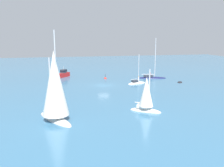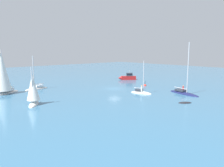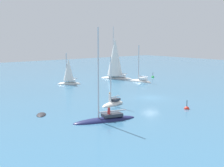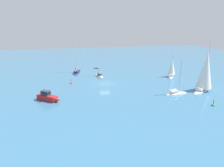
% 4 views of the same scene
% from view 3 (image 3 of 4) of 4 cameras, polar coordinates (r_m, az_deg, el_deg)
% --- Properties ---
extents(ground_plane, '(160.00, 160.00, 0.00)m').
position_cam_3_polar(ground_plane, '(50.74, 6.80, -2.49)').
color(ground_plane, teal).
extents(ketch, '(4.54, 3.68, 6.71)m').
position_cam_3_polar(ketch, '(64.62, -7.60, 1.78)').
color(ketch, silver).
rests_on(ketch, ground).
extents(sailboat, '(4.80, 2.56, 7.19)m').
position_cam_3_polar(sailboat, '(45.31, 0.14, -3.56)').
color(sailboat, silver).
rests_on(sailboat, ground).
extents(sailboat_1, '(1.93, 5.62, 8.11)m').
position_cam_3_polar(sailboat_1, '(68.12, 5.04, 0.48)').
color(sailboat_1, silver).
rests_on(sailboat_1, ground).
extents(ketch_1, '(5.19, 7.47, 11.97)m').
position_cam_3_polar(ketch_1, '(72.60, 0.56, 4.24)').
color(ketch_1, silver).
rests_on(ketch_1, ground).
extents(rib, '(2.24, 2.61, 0.37)m').
position_cam_3_polar(rib, '(40.45, -12.31, -5.42)').
color(rib, black).
rests_on(rib, ground).
extents(ketch_2, '(7.78, 3.54, 10.84)m').
position_cam_3_polar(ketch_2, '(36.90, -1.18, -6.25)').
color(ketch_2, '#191E4C').
rests_on(ketch_2, ground).
extents(channel_buoy, '(0.68, 0.68, 1.48)m').
position_cam_3_polar(channel_buoy, '(75.68, 7.17, 1.09)').
color(channel_buoy, green).
rests_on(channel_buoy, ground).
extents(mooring_buoy, '(0.71, 0.71, 1.53)m').
position_cam_3_polar(mooring_buoy, '(43.76, 12.97, -4.38)').
color(mooring_buoy, red).
rests_on(mooring_buoy, ground).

